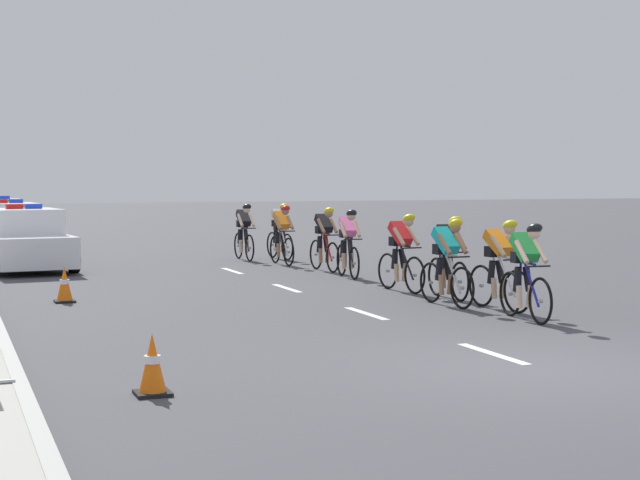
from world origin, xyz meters
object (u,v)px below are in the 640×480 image
Objects in this scene: cyclist_eighth at (282,234)px; traffic_cone_mid at (152,365)px; cyclist_lead at (526,270)px; police_car_nearest at (24,242)px; cyclist_tenth at (244,231)px; cyclist_seventh at (325,238)px; cyclist_sixth at (348,242)px; traffic_cone_near at (65,285)px; cyclist_third at (447,261)px; cyclist_ninth at (280,230)px; police_car_second at (8,230)px; cyclist_fifth at (402,252)px; cyclist_fourth at (449,256)px; cyclist_second at (500,264)px.

traffic_cone_mid is at bearing -113.64° from cyclist_eighth.
cyclist_lead is 0.38× the size of police_car_nearest.
cyclist_eighth is 6.34m from police_car_nearest.
cyclist_tenth is at bearing 105.98° from cyclist_eighth.
cyclist_eighth is 2.69× the size of traffic_cone_mid.
cyclist_tenth reaches higher than traffic_cone_mid.
cyclist_lead is 8.80m from cyclist_seventh.
traffic_cone_near is at bearing -160.53° from cyclist_sixth.
police_car_nearest reaches higher than cyclist_third.
cyclist_ninth is at bearing 87.74° from cyclist_sixth.
cyclist_third is at bearing -87.14° from cyclist_tenth.
police_car_second reaches higher than cyclist_eighth.
police_car_second is 20.91m from traffic_cone_mid.
cyclist_fifth and cyclist_tenth have the same top height.
police_car_nearest is 7.10× the size of traffic_cone_near.
police_car_second is at bearing 110.52° from cyclist_lead.
cyclist_fifth is 6.39m from traffic_cone_near.
cyclist_third is 1.00× the size of cyclist_ninth.
cyclist_sixth and cyclist_tenth have the same top height.
police_car_nearest is (-5.78, -0.81, -0.11)m from cyclist_tenth.
cyclist_fourth and cyclist_fifth have the same top height.
cyclist_eighth is (-0.56, 7.88, 0.00)m from cyclist_fourth.
cyclist_lead and cyclist_tenth have the same top height.
cyclist_sixth is 6.82m from traffic_cone_near.
cyclist_third is at bearing -119.79° from cyclist_fourth.
traffic_cone_mid is at bearing -139.73° from cyclist_third.
cyclist_tenth is (-0.53, 10.54, 0.00)m from cyclist_third.
cyclist_third is at bearing -57.05° from police_car_nearest.
cyclist_lead is 1.00× the size of cyclist_second.
cyclist_fifth is 0.38× the size of police_car_second.
cyclist_sixth is 1.00× the size of cyclist_eighth.
traffic_cone_near is (-6.41, -2.27, -0.48)m from cyclist_sixth.
cyclist_third is 6.79m from traffic_cone_near.
traffic_cone_near is 8.11m from traffic_cone_mid.
cyclist_sixth is 12.42m from police_car_second.
cyclist_fourth is 1.00× the size of cyclist_seventh.
cyclist_seventh is at bearing -23.73° from police_car_nearest.
cyclist_seventh is at bearing 91.68° from cyclist_fourth.
cyclist_seventh is (-0.21, 7.60, 0.00)m from cyclist_second.
cyclist_tenth is at bearing 70.28° from traffic_cone_mid.
cyclist_sixth is at bearing 19.47° from traffic_cone_near.
cyclist_eighth is at bearing 90.20° from cyclist_third.
police_car_nearest is (-6.66, 2.93, -0.11)m from cyclist_seventh.
cyclist_seventh is at bearing -79.03° from cyclist_eighth.
police_car_nearest is at bearing 119.43° from cyclist_lead.
cyclist_fifth is 8.31m from cyclist_tenth.
cyclist_second is 9.63m from cyclist_eighth.
cyclist_ninth is at bearing -1.01° from cyclist_tenth.
cyclist_fifth is at bearing -5.56° from traffic_cone_near.
cyclist_sixth reaches higher than traffic_cone_near.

